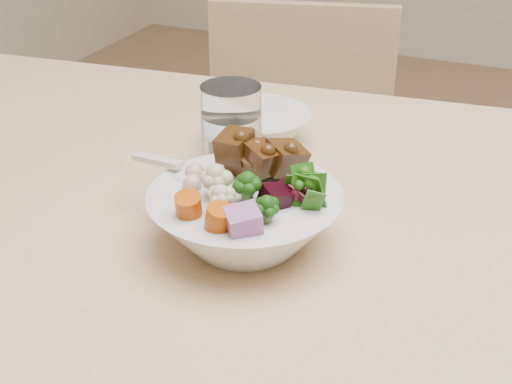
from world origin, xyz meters
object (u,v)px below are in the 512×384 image
Objects in this scene: water_glass at (232,139)px; dining_table at (386,345)px; chair_far at (293,190)px; side_bowl at (258,129)px; food_bowl at (247,215)px.

dining_table is at bearing -27.81° from water_glass.
dining_table is 0.82m from chair_far.
chair_far is 0.70m from water_glass.
chair_far is at bearing 104.28° from side_bowl.
side_bowl is (-0.01, 0.11, -0.03)m from water_glass.
dining_table is 9.16× the size of food_bowl.
side_bowl reaches higher than dining_table.
food_bowl is at bearing -58.58° from water_glass.
food_bowl reaches higher than dining_table.
side_bowl is (-0.24, 0.23, 0.11)m from dining_table.
water_glass reaches higher than dining_table.
chair_far is at bearing 111.21° from dining_table.
food_bowl is at bearing 173.41° from dining_table.
food_bowl is 1.42× the size of side_bowl.
dining_table is at bearing -43.50° from side_bowl.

